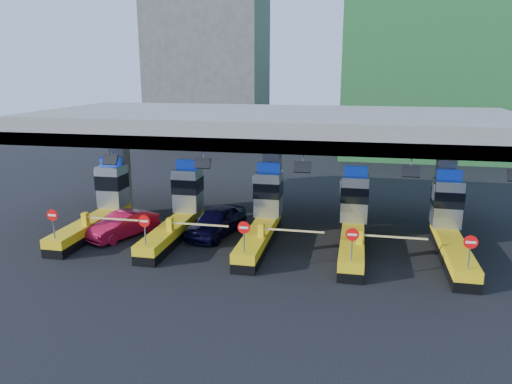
# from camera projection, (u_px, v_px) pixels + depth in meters

# --- Properties ---
(ground) EXTENTS (120.00, 120.00, 0.00)m
(ground) POSITION_uv_depth(u_px,v_px,m) (263.00, 241.00, 28.28)
(ground) COLOR black
(ground) RESTS_ON ground
(toll_canopy) EXTENTS (28.00, 12.09, 7.00)m
(toll_canopy) POSITION_uv_depth(u_px,v_px,m) (272.00, 127.00, 29.53)
(toll_canopy) COLOR slate
(toll_canopy) RESTS_ON ground
(toll_lane_far_left) EXTENTS (4.43, 8.00, 4.16)m
(toll_lane_far_left) POSITION_uv_depth(u_px,v_px,m) (102.00, 206.00, 30.18)
(toll_lane_far_left) COLOR black
(toll_lane_far_left) RESTS_ON ground
(toll_lane_left) EXTENTS (4.43, 8.00, 4.16)m
(toll_lane_left) POSITION_uv_depth(u_px,v_px,m) (180.00, 211.00, 29.19)
(toll_lane_left) COLOR black
(toll_lane_left) RESTS_ON ground
(toll_lane_center) EXTENTS (4.43, 8.00, 4.16)m
(toll_lane_center) POSITION_uv_depth(u_px,v_px,m) (264.00, 216.00, 28.21)
(toll_lane_center) COLOR black
(toll_lane_center) RESTS_ON ground
(toll_lane_right) EXTENTS (4.43, 8.00, 4.16)m
(toll_lane_right) POSITION_uv_depth(u_px,v_px,m) (353.00, 221.00, 27.22)
(toll_lane_right) COLOR black
(toll_lane_right) RESTS_ON ground
(toll_lane_far_right) EXTENTS (4.43, 8.00, 4.16)m
(toll_lane_far_right) POSITION_uv_depth(u_px,v_px,m) (450.00, 227.00, 26.24)
(toll_lane_far_right) COLOR black
(toll_lane_far_right) RESTS_ON ground
(bg_building_scaffold) EXTENTS (18.00, 12.00, 28.00)m
(bg_building_scaffold) POSITION_uv_depth(u_px,v_px,m) (431.00, 25.00, 52.96)
(bg_building_scaffold) COLOR #1E5926
(bg_building_scaffold) RESTS_ON ground
(bg_building_concrete) EXTENTS (14.00, 10.00, 18.00)m
(bg_building_concrete) POSITION_uv_depth(u_px,v_px,m) (208.00, 73.00, 63.09)
(bg_building_concrete) COLOR #4C4C49
(bg_building_concrete) RESTS_ON ground
(van) EXTENTS (2.98, 5.22, 1.67)m
(van) POSITION_uv_depth(u_px,v_px,m) (217.00, 221.00, 29.06)
(van) COLOR black
(van) RESTS_ON ground
(red_car) EXTENTS (3.21, 4.64, 1.45)m
(red_car) POSITION_uv_depth(u_px,v_px,m) (122.00, 225.00, 28.73)
(red_car) COLOR maroon
(red_car) RESTS_ON ground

